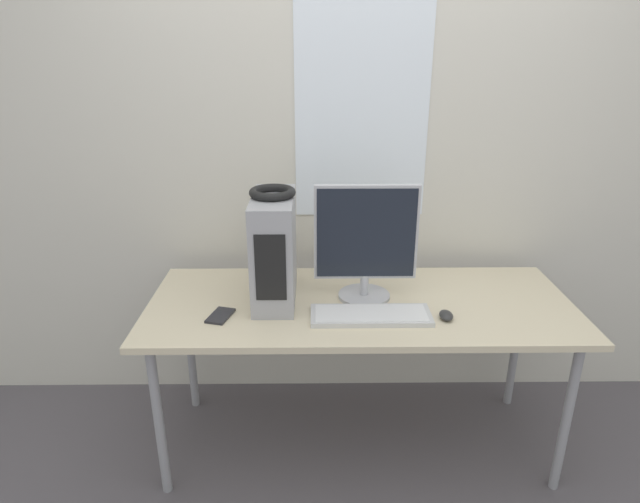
{
  "coord_description": "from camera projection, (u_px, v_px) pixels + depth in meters",
  "views": [
    {
      "loc": [
        -0.2,
        -1.7,
        1.78
      ],
      "look_at": [
        -0.17,
        0.37,
        0.98
      ],
      "focal_mm": 30.0,
      "sensor_mm": 36.0,
      "label": 1
    }
  ],
  "objects": [
    {
      "name": "monitor_main",
      "position": [
        366.0,
        242.0,
        2.25
      ],
      "size": [
        0.44,
        0.23,
        0.51
      ],
      "color": "#B7B7BC",
      "rests_on": "desk"
    },
    {
      "name": "headphones",
      "position": [
        272.0,
        192.0,
        2.18
      ],
      "size": [
        0.19,
        0.19,
        0.03
      ],
      "color": "black",
      "rests_on": "pc_tower"
    },
    {
      "name": "wall_back",
      "position": [
        355.0,
        142.0,
        2.56
      ],
      "size": [
        8.0,
        0.07,
        2.7
      ],
      "color": "beige",
      "rests_on": "ground_plane"
    },
    {
      "name": "mouse",
      "position": [
        446.0,
        315.0,
        2.16
      ],
      "size": [
        0.05,
        0.08,
        0.03
      ],
      "color": "#2D2D2D",
      "rests_on": "desk"
    },
    {
      "name": "cell_phone",
      "position": [
        220.0,
        316.0,
        2.18
      ],
      "size": [
        0.11,
        0.15,
        0.01
      ],
      "rotation": [
        0.0,
        0.0,
        -0.27
      ],
      "color": "#232328",
      "rests_on": "desk"
    },
    {
      "name": "keyboard",
      "position": [
        371.0,
        315.0,
        2.17
      ],
      "size": [
        0.49,
        0.18,
        0.02
      ],
      "color": "silver",
      "rests_on": "desk"
    },
    {
      "name": "ground_plane",
      "position": [
        363.0,
        503.0,
        2.23
      ],
      "size": [
        14.0,
        14.0,
        0.0
      ],
      "primitive_type": "plane",
      "color": "#565156"
    },
    {
      "name": "pc_tower",
      "position": [
        274.0,
        249.0,
        2.27
      ],
      "size": [
        0.17,
        0.42,
        0.46
      ],
      "color": "#9E9EA3",
      "rests_on": "desk"
    },
    {
      "name": "desk",
      "position": [
        360.0,
        313.0,
        2.33
      ],
      "size": [
        1.82,
        0.75,
        0.75
      ],
      "color": "beige",
      "rests_on": "ground_plane"
    }
  ]
}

